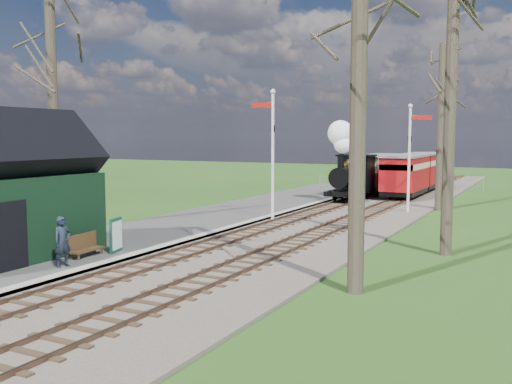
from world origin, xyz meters
TOP-DOWN VIEW (x-y plane):
  - distant_hills at (1.40, 64.38)m, footprint 114.40×48.00m
  - ballast_bed at (1.30, 22.00)m, footprint 8.00×60.00m
  - track_near at (0.00, 22.00)m, footprint 1.60×60.00m
  - track_far at (2.60, 22.00)m, footprint 1.60×60.00m
  - platform at (-3.50, 14.00)m, footprint 5.00×44.00m
  - coping_strip at (-1.20, 14.00)m, footprint 0.40×44.00m
  - station_shed at (-4.30, 4.00)m, footprint 3.25×6.30m
  - semaphore_near at (-0.77, 16.00)m, footprint 1.22×0.24m
  - semaphore_far at (4.37, 22.00)m, footprint 1.22×0.24m
  - bare_trees at (1.33, 10.10)m, footprint 15.51×22.39m
  - fence_line at (0.30, 36.00)m, footprint 12.60×0.08m
  - locomotive at (-0.01, 25.36)m, footprint 1.91×4.45m
  - coach at (0.00, 31.42)m, footprint 2.23×7.64m
  - red_carriage_a at (2.60, 28.78)m, footprint 2.18×5.39m
  - red_carriage_b at (2.60, 34.28)m, footprint 2.18×5.39m
  - sign_board at (-1.87, 6.44)m, footprint 0.29×0.78m
  - bench at (-2.34, 5.47)m, footprint 0.46×1.32m
  - person at (-1.80, 4.04)m, footprint 0.45×0.60m

SIDE VIEW (x-z plane):
  - distant_hills at x=1.40m, z-range -27.22..-5.20m
  - ballast_bed at x=1.30m, z-range 0.00..0.10m
  - track_near at x=0.00m, z-range 0.02..0.17m
  - track_far at x=2.60m, z-range 0.02..0.17m
  - platform at x=-3.50m, z-range 0.00..0.20m
  - coping_strip at x=-1.20m, z-range 0.00..0.21m
  - bench at x=-2.34m, z-range 0.18..0.92m
  - fence_line at x=0.30m, z-range 0.05..1.05m
  - sign_board at x=-1.87m, z-range 0.20..1.35m
  - person at x=-1.80m, z-range 0.20..1.71m
  - red_carriage_a at x=2.60m, z-range 0.42..2.71m
  - red_carriage_b at x=2.60m, z-range 0.42..2.71m
  - coach at x=0.00m, z-range 0.43..2.77m
  - locomotive at x=-0.01m, z-range -0.20..4.58m
  - station_shed at x=-4.30m, z-range -0.12..4.66m
  - semaphore_far at x=4.37m, z-range 0.49..6.21m
  - semaphore_near at x=-0.77m, z-range 0.51..6.73m
  - bare_trees at x=1.33m, z-range -0.79..11.21m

